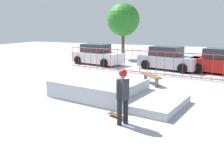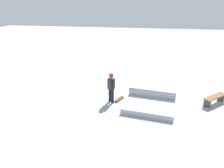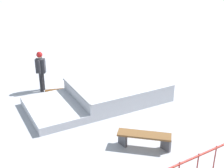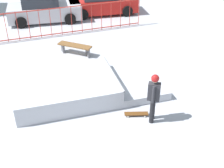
# 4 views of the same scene
# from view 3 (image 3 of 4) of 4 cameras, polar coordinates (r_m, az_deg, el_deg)

# --- Properties ---
(ground_plane) EXTENTS (60.00, 60.00, 0.00)m
(ground_plane) POSITION_cam_3_polar(r_m,az_deg,el_deg) (12.60, -0.79, -2.16)
(ground_plane) COLOR #A8AAB2
(skate_ramp) EXTENTS (5.72, 3.34, 0.74)m
(skate_ramp) POSITION_cam_3_polar(r_m,az_deg,el_deg) (12.06, -0.86, -1.74)
(skate_ramp) COLOR #B0B3BB
(skate_ramp) RESTS_ON ground
(skater) EXTENTS (0.43, 0.41, 1.73)m
(skater) POSITION_cam_3_polar(r_m,az_deg,el_deg) (13.00, -13.16, 2.85)
(skater) COLOR black
(skater) RESTS_ON ground
(skateboard) EXTENTS (0.81, 0.50, 0.09)m
(skateboard) POSITION_cam_3_polar(r_m,az_deg,el_deg) (13.12, -10.67, -1.13)
(skateboard) COLOR #593314
(skateboard) RESTS_ON ground
(park_bench) EXTENTS (1.37, 1.45, 0.48)m
(park_bench) POSITION_cam_3_polar(r_m,az_deg,el_deg) (9.32, 6.01, -9.87)
(park_bench) COLOR brown
(park_bench) RESTS_ON ground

